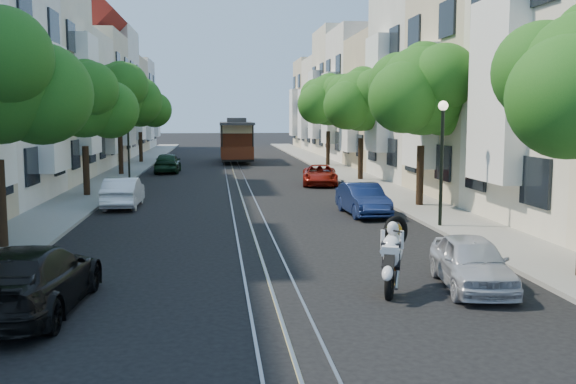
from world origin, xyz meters
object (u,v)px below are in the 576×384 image
object	(u,v)px
cable_car	(236,138)
parked_car_e_near	(472,262)
lamp_east	(442,144)
parked_car_w_mid	(123,192)
tree_w_b	(85,102)
parked_car_w_near	(31,279)
lamp_west	(128,132)
tree_e_b	(424,92)
parked_car_w_far	(168,163)
tree_w_c	(120,95)
sportbike_rider	(392,252)
parked_car_e_far	(320,175)
tree_e_c	(362,102)
tree_e_d	(329,101)
parked_car_e_mid	(363,199)
tree_w_d	(140,106)

from	to	relation	value
cable_car	parked_car_e_near	bearing A→B (deg)	-83.86
lamp_east	parked_car_w_mid	distance (m)	13.22
tree_w_b	parked_car_e_near	bearing A→B (deg)	-56.28
tree_w_b	parked_car_w_near	xyz separation A→B (m)	(2.40, -18.08, -3.73)
lamp_west	parked_car_w_near	distance (m)	26.25
tree_e_b	lamp_west	xyz separation A→B (m)	(-13.56, 13.02, -1.89)
parked_car_w_mid	lamp_west	bearing A→B (deg)	-83.50
parked_car_w_mid	parked_car_w_far	world-z (taller)	parked_car_w_far
tree_w_c	lamp_east	world-z (taller)	tree_w_c
sportbike_rider	parked_car_e_far	xyz separation A→B (m)	(1.93, 21.51, -0.32)
parked_car_w_near	parked_car_w_mid	size ratio (longest dim) A/B	1.21
tree_e_c	cable_car	world-z (taller)	tree_e_c
tree_e_c	tree_e_d	size ratio (longest dim) A/B	0.95
tree_e_d	sportbike_rider	size ratio (longest dim) A/B	3.88
lamp_west	parked_car_e_far	distance (m)	11.71
cable_car	parked_car_e_far	bearing A→B (deg)	-77.31
tree_e_d	lamp_east	size ratio (longest dim) A/B	1.65
tree_w_b	parked_car_e_mid	bearing A→B (deg)	-30.19
lamp_west	sportbike_rider	bearing A→B (deg)	-70.85
tree_e_b	parked_car_w_mid	distance (m)	13.04
parked_car_e_far	parked_car_w_far	distance (m)	12.48
tree_e_d	parked_car_w_far	distance (m)	13.07
parked_car_e_mid	tree_w_b	bearing A→B (deg)	146.53
tree_w_b	parked_car_e_far	distance (m)	12.89
tree_w_d	parked_car_e_mid	size ratio (longest dim) A/B	1.76
sportbike_rider	parked_car_e_near	world-z (taller)	sportbike_rider
tree_w_b	lamp_east	bearing A→B (deg)	-36.58
tree_e_c	tree_w_d	bearing A→B (deg)	131.99
tree_w_d	parked_car_w_near	size ratio (longest dim) A/B	1.42
tree_w_c	parked_car_e_near	distance (m)	30.88
lamp_east	parked_car_w_near	xyz separation A→B (m)	(-11.04, -8.11, -2.18)
parked_car_w_near	tree_w_d	bearing A→B (deg)	-83.14
tree_w_b	parked_car_e_far	xyz separation A→B (m)	(11.62, 4.05, -3.84)
parked_car_e_mid	parked_car_e_far	world-z (taller)	parked_car_e_mid
tree_e_d	parked_car_w_mid	world-z (taller)	tree_e_d
tree_w_c	cable_car	size ratio (longest dim) A/B	0.82
tree_w_d	tree_e_b	bearing A→B (deg)	-61.93
parked_car_e_mid	tree_e_b	bearing A→B (deg)	27.66
lamp_west	tree_e_d	bearing A→B (deg)	33.50
tree_w_b	cable_car	distance (m)	23.92
sportbike_rider	parked_car_w_far	bearing A→B (deg)	124.00
parked_car_w_near	tree_e_c	bearing A→B (deg)	-113.05
tree_w_d	sportbike_rider	distance (m)	40.80
tree_w_b	parked_car_w_near	size ratio (longest dim) A/B	1.36
tree_w_d	tree_w_c	bearing A→B (deg)	-90.00
lamp_west	parked_car_e_near	bearing A→B (deg)	-67.09
sportbike_rider	parked_car_w_near	bearing A→B (deg)	-153.98
tree_e_c	parked_car_w_far	xyz separation A→B (m)	(-11.66, 6.82, -3.92)
lamp_west	parked_car_w_near	xyz separation A→B (m)	(1.56, -26.11, -2.18)
parked_car_e_mid	parked_car_e_near	bearing A→B (deg)	-93.27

